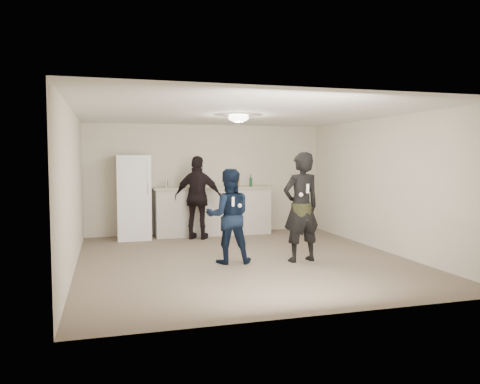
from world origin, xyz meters
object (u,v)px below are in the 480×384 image
object	(u,v)px
counter	(213,212)
shaker	(166,184)
fridge	(134,197)
woman	(301,207)
man	(229,216)
spectator	(198,198)

from	to	relation	value
counter	shaker	bearing A→B (deg)	179.22
fridge	woman	world-z (taller)	woman
shaker	woman	bearing A→B (deg)	-58.88
counter	woman	bearing A→B (deg)	-75.04
fridge	shaker	xyz separation A→B (m)	(0.72, 0.08, 0.28)
fridge	man	world-z (taller)	fridge
man	woman	distance (m)	1.23
fridge	shaker	distance (m)	0.77
counter	spectator	bearing A→B (deg)	-132.24
man	spectator	distance (m)	2.39
counter	man	xyz separation A→B (m)	(-0.38, -2.86, 0.26)
shaker	man	bearing A→B (deg)	-76.84
shaker	man	size ratio (longest dim) A/B	0.11
fridge	shaker	world-z (taller)	fridge
man	counter	bearing A→B (deg)	-88.29
woman	spectator	bearing A→B (deg)	-72.70
man	spectator	size ratio (longest dim) A/B	0.88
counter	shaker	distance (m)	1.23
man	woman	bearing A→B (deg)	178.48
man	spectator	world-z (taller)	spectator
fridge	woman	size ratio (longest dim) A/B	0.98
shaker	man	world-z (taller)	man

